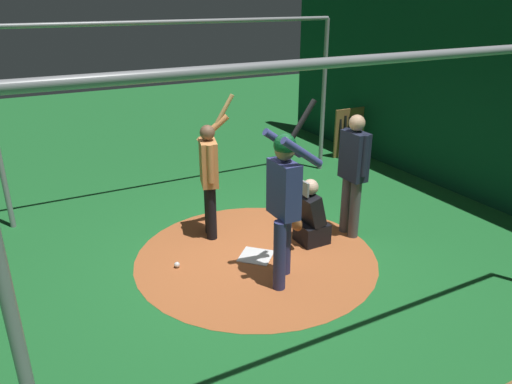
% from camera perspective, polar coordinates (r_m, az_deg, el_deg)
% --- Properties ---
extents(ground_plane, '(27.19, 27.19, 0.00)m').
position_cam_1_polar(ground_plane, '(6.62, 0.00, -7.64)').
color(ground_plane, '#1E6B2D').
extents(dirt_circle, '(3.25, 3.25, 0.01)m').
position_cam_1_polar(dirt_circle, '(6.62, 0.00, -7.62)').
color(dirt_circle, '#B76033').
rests_on(dirt_circle, ground).
extents(home_plate, '(0.59, 0.59, 0.01)m').
position_cam_1_polar(home_plate, '(6.61, 0.00, -7.55)').
color(home_plate, white).
rests_on(home_plate, dirt_circle).
extents(batter, '(0.68, 0.49, 2.20)m').
position_cam_1_polar(batter, '(5.61, 3.37, -0.25)').
color(batter, navy).
rests_on(batter, ground).
extents(catcher, '(0.58, 0.40, 0.97)m').
position_cam_1_polar(catcher, '(6.85, 6.38, -3.10)').
color(catcher, black).
rests_on(catcher, ground).
extents(umpire, '(0.22, 0.49, 1.79)m').
position_cam_1_polar(umpire, '(6.96, 11.38, 2.64)').
color(umpire, '#4C4C51').
rests_on(umpire, ground).
extents(visitor, '(0.62, 0.51, 2.04)m').
position_cam_1_polar(visitor, '(6.83, -5.50, 2.18)').
color(visitor, black).
rests_on(visitor, ground).
extents(back_wall, '(0.22, 11.19, 3.59)m').
position_cam_1_polar(back_wall, '(8.80, 26.27, 10.26)').
color(back_wall, '#0C3D26').
rests_on(back_wall, ground).
extents(cage_frame, '(5.77, 5.21, 2.94)m').
position_cam_1_polar(cage_frame, '(5.87, 0.00, 10.21)').
color(cage_frame, gray).
rests_on(cage_frame, ground).
extents(bat_rack, '(1.18, 0.18, 1.05)m').
position_cam_1_polar(bat_rack, '(10.90, 11.82, 6.83)').
color(bat_rack, olive).
rests_on(bat_rack, ground).
extents(baseball_0, '(0.07, 0.07, 0.07)m').
position_cam_1_polar(baseball_0, '(6.44, -9.29, -8.45)').
color(baseball_0, white).
rests_on(baseball_0, dirt_circle).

